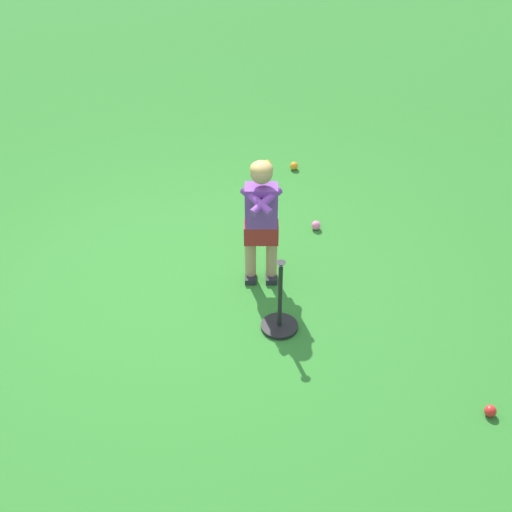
% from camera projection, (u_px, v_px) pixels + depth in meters
% --- Properties ---
extents(ground_plane, '(40.00, 40.00, 0.00)m').
position_uv_depth(ground_plane, '(187.00, 285.00, 5.71)').
color(ground_plane, '#2D7528').
extents(child_batter, '(0.32, 0.63, 1.08)m').
position_uv_depth(child_batter, '(261.00, 212.00, 5.39)').
color(child_batter, '#232328').
rests_on(child_batter, ground).
extents(play_ball_far_right, '(0.08, 0.08, 0.08)m').
position_uv_depth(play_ball_far_right, '(294.00, 166.00, 7.20)').
color(play_ball_far_right, orange).
rests_on(play_ball_far_right, ground).
extents(play_ball_midfield, '(0.08, 0.08, 0.08)m').
position_uv_depth(play_ball_midfield, '(490.00, 411.00, 4.60)').
color(play_ball_midfield, red).
rests_on(play_ball_midfield, ground).
extents(play_ball_behind_batter, '(0.08, 0.08, 0.08)m').
position_uv_depth(play_ball_behind_batter, '(316.00, 225.00, 6.33)').
color(play_ball_behind_batter, pink).
rests_on(play_ball_behind_batter, ground).
extents(batting_tee, '(0.28, 0.28, 0.62)m').
position_uv_depth(batting_tee, '(280.00, 317.00, 5.24)').
color(batting_tee, black).
rests_on(batting_tee, ground).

